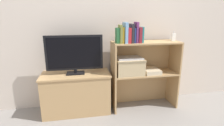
{
  "coord_description": "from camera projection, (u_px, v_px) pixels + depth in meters",
  "views": [
    {
      "loc": [
        -0.4,
        -1.95,
        1.22
      ],
      "look_at": [
        0.0,
        0.17,
        0.64
      ],
      "focal_mm": 28.0,
      "sensor_mm": 36.0,
      "label": 1
    }
  ],
  "objects": [
    {
      "name": "storage_basket_left",
      "position": [
        129.0,
        66.0,
        2.26
      ],
      "size": [
        0.36,
        0.3,
        0.21
      ],
      "color": "tan",
      "rests_on": "bookshelf_lower_tier"
    },
    {
      "name": "bookshelf_lower_tier",
      "position": [
        142.0,
        83.0,
        2.45
      ],
      "size": [
        0.87,
        0.33,
        0.49
      ],
      "color": "tan",
      "rests_on": "ground_plane"
    },
    {
      "name": "book_charcoal",
      "position": [
        132.0,
        33.0,
        2.11
      ],
      "size": [
        0.03,
        0.15,
        0.23
      ],
      "color": "#232328",
      "rests_on": "bookshelf_upper_tier"
    },
    {
      "name": "baby_monitor",
      "position": [
        173.0,
        37.0,
        2.29
      ],
      "size": [
        0.05,
        0.04,
        0.13
      ],
      "color": "white",
      "rests_on": "bookshelf_upper_tier"
    },
    {
      "name": "book_plum",
      "position": [
        136.0,
        32.0,
        2.12
      ],
      "size": [
        0.03,
        0.13,
        0.25
      ],
      "color": "#6B2D66",
      "rests_on": "bookshelf_upper_tier"
    },
    {
      "name": "book_olive",
      "position": [
        120.0,
        34.0,
        2.09
      ],
      "size": [
        0.03,
        0.14,
        0.22
      ],
      "color": "olive",
      "rests_on": "bookshelf_upper_tier"
    },
    {
      "name": "wall_back",
      "position": [
        109.0,
        18.0,
        2.31
      ],
      "size": [
        10.0,
        0.05,
        2.4
      ],
      "color": "beige",
      "rests_on": "ground_plane"
    },
    {
      "name": "laptop",
      "position": [
        129.0,
        58.0,
        2.23
      ],
      "size": [
        0.32,
        0.23,
        0.02
      ],
      "color": "#BCBCC1",
      "rests_on": "storage_basket_left"
    },
    {
      "name": "book_teal",
      "position": [
        142.0,
        35.0,
        2.14
      ],
      "size": [
        0.02,
        0.12,
        0.19
      ],
      "color": "#1E7075",
      "rests_on": "bookshelf_upper_tier"
    },
    {
      "name": "tv",
      "position": [
        75.0,
        54.0,
        2.13
      ],
      "size": [
        0.69,
        0.14,
        0.48
      ],
      "color": "black",
      "rests_on": "tv_stand"
    },
    {
      "name": "book_navy",
      "position": [
        134.0,
        35.0,
        2.12
      ],
      "size": [
        0.02,
        0.13,
        0.18
      ],
      "color": "navy",
      "rests_on": "bookshelf_upper_tier"
    },
    {
      "name": "book_crimson",
      "position": [
        128.0,
        35.0,
        2.11
      ],
      "size": [
        0.04,
        0.16,
        0.18
      ],
      "color": "#B22328",
      "rests_on": "bookshelf_upper_tier"
    },
    {
      "name": "ground_plane",
      "position": [
        114.0,
        115.0,
        2.23
      ],
      "size": [
        16.0,
        16.0,
        0.0
      ],
      "primitive_type": "plane",
      "color": "gray"
    },
    {
      "name": "book_forest",
      "position": [
        118.0,
        36.0,
        2.08
      ],
      "size": [
        0.04,
        0.12,
        0.18
      ],
      "color": "#286638",
      "rests_on": "bookshelf_upper_tier"
    },
    {
      "name": "book_maroon",
      "position": [
        139.0,
        35.0,
        2.13
      ],
      "size": [
        0.04,
        0.15,
        0.19
      ],
      "color": "maroon",
      "rests_on": "bookshelf_upper_tier"
    },
    {
      "name": "tv_stand",
      "position": [
        77.0,
        93.0,
        2.26
      ],
      "size": [
        0.85,
        0.4,
        0.52
      ],
      "color": "tan",
      "rests_on": "ground_plane"
    },
    {
      "name": "book_skyblue",
      "position": [
        125.0,
        33.0,
        2.09
      ],
      "size": [
        0.03,
        0.16,
        0.24
      ],
      "color": "#709ECC",
      "rests_on": "bookshelf_upper_tier"
    },
    {
      "name": "bookshelf_upper_tier",
      "position": [
        144.0,
        52.0,
        2.33
      ],
      "size": [
        0.87,
        0.33,
        0.42
      ],
      "color": "tan",
      "rests_on": "bookshelf_lower_tier"
    },
    {
      "name": "magazine_stack",
      "position": [
        151.0,
        71.0,
        2.32
      ],
      "size": [
        0.21,
        0.26,
        0.06
      ],
      "color": "beige",
      "rests_on": "bookshelf_lower_tier"
    },
    {
      "name": "book_mustard",
      "position": [
        122.0,
        35.0,
        2.09
      ],
      "size": [
        0.02,
        0.13,
        0.19
      ],
      "color": "gold",
      "rests_on": "bookshelf_upper_tier"
    }
  ]
}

